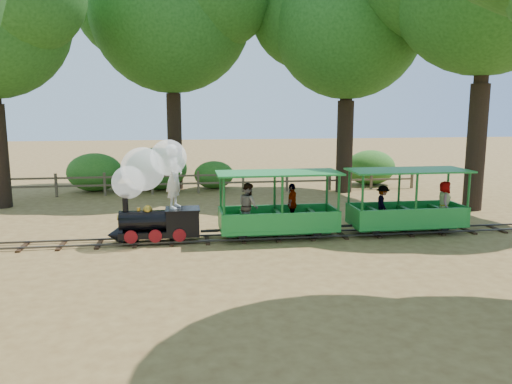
{
  "coord_description": "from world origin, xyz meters",
  "views": [
    {
      "loc": [
        -1.62,
        -13.9,
        3.78
      ],
      "look_at": [
        0.49,
        0.5,
        1.29
      ],
      "focal_mm": 35.0,
      "sensor_mm": 36.0,
      "label": 1
    }
  ],
  "objects": [
    {
      "name": "oak_nc",
      "position": [
        -2.04,
        9.6,
        8.35
      ],
      "size": [
        9.0,
        7.92,
        11.58
      ],
      "color": "#2D2116",
      "rests_on": "ground"
    },
    {
      "name": "shrub_east",
      "position": [
        7.44,
        9.3,
        0.85
      ],
      "size": [
        2.46,
        1.89,
        1.7
      ],
      "primitive_type": "ellipsoid",
      "color": "#2D6B1E",
      "rests_on": "ground"
    },
    {
      "name": "locomotive",
      "position": [
        -2.51,
        0.07,
        1.67
      ],
      "size": [
        2.57,
        1.21,
        2.95
      ],
      "color": "black",
      "rests_on": "ground"
    },
    {
      "name": "shrub_mid_e",
      "position": [
        -0.22,
        9.3,
        0.64
      ],
      "size": [
        1.85,
        1.43,
        1.28
      ],
      "primitive_type": "ellipsoid",
      "color": "#2D6B1E",
      "rests_on": "ground"
    },
    {
      "name": "ground",
      "position": [
        0.0,
        0.0,
        0.0
      ],
      "size": [
        90.0,
        90.0,
        0.0
      ],
      "primitive_type": "plane",
      "color": "#9E8044",
      "rests_on": "ground"
    },
    {
      "name": "shrub_mid_w",
      "position": [
        -2.87,
        9.3,
        0.97
      ],
      "size": [
        2.81,
        2.16,
        1.95
      ],
      "primitive_type": "ellipsoid",
      "color": "#2D6B1E",
      "rests_on": "ground"
    },
    {
      "name": "fence",
      "position": [
        0.0,
        8.0,
        0.58
      ],
      "size": [
        18.1,
        0.1,
        1.0
      ],
      "color": "brown",
      "rests_on": "ground"
    },
    {
      "name": "carriage_rear",
      "position": [
        5.05,
        -0.01,
        0.78
      ],
      "size": [
        3.55,
        1.45,
        1.84
      ],
      "color": "#1D8731",
      "rests_on": "track"
    },
    {
      "name": "carriage_front",
      "position": [
        0.93,
        -0.03,
        0.81
      ],
      "size": [
        3.55,
        1.45,
        1.84
      ],
      "color": "#1D8731",
      "rests_on": "track"
    },
    {
      "name": "track",
      "position": [
        0.0,
        0.0,
        0.07
      ],
      "size": [
        22.0,
        1.0,
        0.1
      ],
      "color": "#3F3D3A",
      "rests_on": "ground"
    },
    {
      "name": "shrub_west",
      "position": [
        -5.61,
        9.3,
        0.86
      ],
      "size": [
        2.49,
        1.92,
        1.73
      ],
      "primitive_type": "ellipsoid",
      "color": "#2D6B1E",
      "rests_on": "ground"
    },
    {
      "name": "oak_ne",
      "position": [
        5.47,
        7.59,
        7.66
      ],
      "size": [
        8.11,
        7.13,
        10.58
      ],
      "color": "#2D2116",
      "rests_on": "ground"
    }
  ]
}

